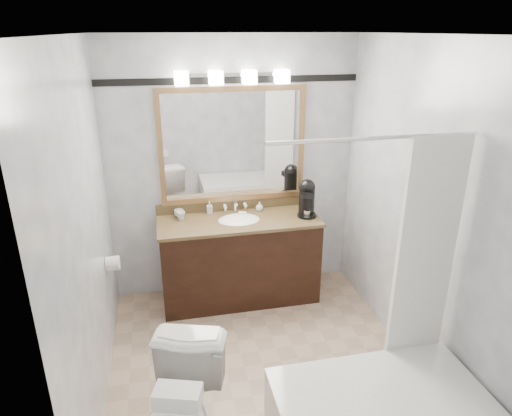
# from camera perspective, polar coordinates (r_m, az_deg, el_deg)

# --- Properties ---
(room) EXTENTS (2.42, 2.62, 2.52)m
(room) POSITION_cam_1_polar(r_m,az_deg,el_deg) (3.24, 0.96, -1.79)
(room) COLOR tan
(room) RESTS_ON ground
(vanity) EXTENTS (1.53, 0.58, 0.97)m
(vanity) POSITION_cam_1_polar(r_m,az_deg,el_deg) (4.49, -2.08, -6.25)
(vanity) COLOR black
(vanity) RESTS_ON ground
(mirror) EXTENTS (1.40, 0.04, 1.10)m
(mirror) POSITION_cam_1_polar(r_m,az_deg,el_deg) (4.36, -2.90, 7.79)
(mirror) COLOR #A5774A
(mirror) RESTS_ON room
(vanity_light_bar) EXTENTS (1.02, 0.14, 0.12)m
(vanity_light_bar) POSITION_cam_1_polar(r_m,az_deg,el_deg) (4.20, -2.94, 16.04)
(vanity_light_bar) COLOR silver
(vanity_light_bar) RESTS_ON room
(accent_stripe) EXTENTS (2.40, 0.01, 0.06)m
(accent_stripe) POSITION_cam_1_polar(r_m,az_deg,el_deg) (4.27, -3.08, 15.68)
(accent_stripe) COLOR black
(accent_stripe) RESTS_ON room
(bathtub) EXTENTS (1.30, 0.75, 1.96)m
(bathtub) POSITION_cam_1_polar(r_m,az_deg,el_deg) (3.25, 15.23, -23.20)
(bathtub) COLOR white
(bathtub) RESTS_ON ground
(tp_roll) EXTENTS (0.11, 0.12, 0.12)m
(tp_roll) POSITION_cam_1_polar(r_m,az_deg,el_deg) (4.03, -17.46, -6.60)
(tp_roll) COLOR white
(tp_roll) RESTS_ON room
(tissue_box) EXTENTS (0.26, 0.19, 0.09)m
(tissue_box) POSITION_cam_1_polar(r_m,az_deg,el_deg) (2.44, -9.74, -22.23)
(tissue_box) COLOR white
(tissue_box) RESTS_ON toilet
(coffee_maker) EXTENTS (0.18, 0.23, 0.35)m
(coffee_maker) POSITION_cam_1_polar(r_m,az_deg,el_deg) (4.39, 6.38, 1.41)
(coffee_maker) COLOR black
(coffee_maker) RESTS_ON vanity
(cup_left) EXTENTS (0.10, 0.10, 0.07)m
(cup_left) POSITION_cam_1_polar(r_m,az_deg,el_deg) (4.43, -9.60, -0.63)
(cup_left) COLOR white
(cup_left) RESTS_ON vanity
(cup_right) EXTENTS (0.10, 0.10, 0.08)m
(cup_right) POSITION_cam_1_polar(r_m,az_deg,el_deg) (4.35, -9.36, -0.96)
(cup_right) COLOR white
(cup_right) RESTS_ON vanity
(soap_bottle_a) EXTENTS (0.05, 0.06, 0.12)m
(soap_bottle_a) POSITION_cam_1_polar(r_m,az_deg,el_deg) (4.46, -5.83, 0.06)
(soap_bottle_a) COLOR white
(soap_bottle_a) RESTS_ON vanity
(soap_bottle_b) EXTENTS (0.09, 0.09, 0.09)m
(soap_bottle_b) POSITION_cam_1_polar(r_m,az_deg,el_deg) (4.50, 0.43, 0.20)
(soap_bottle_b) COLOR white
(soap_bottle_b) RESTS_ON vanity
(soap_bar) EXTENTS (0.08, 0.07, 0.02)m
(soap_bar) POSITION_cam_1_polar(r_m,az_deg,el_deg) (4.43, -1.72, -0.67)
(soap_bar) COLOR beige
(soap_bar) RESTS_ON vanity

